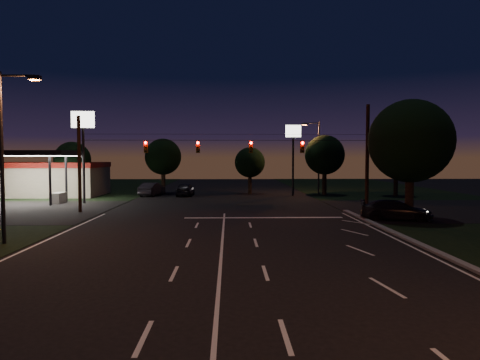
{
  "coord_description": "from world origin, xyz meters",
  "views": [
    {
      "loc": [
        0.36,
        -20.64,
        4.55
      ],
      "look_at": [
        1.14,
        9.02,
        3.0
      ],
      "focal_mm": 32.0,
      "sensor_mm": 36.0,
      "label": 1
    }
  ],
  "objects_px": {
    "car_oncoming_a": "(185,189)",
    "car_oncoming_b": "(152,189)",
    "utility_pole_right": "(366,212)",
    "car_cross": "(396,210)",
    "tree_right_near": "(410,142)"
  },
  "relations": [
    {
      "from": "car_oncoming_b",
      "to": "car_cross",
      "type": "distance_m",
      "value": 29.65
    },
    {
      "from": "utility_pole_right",
      "to": "car_oncoming_a",
      "type": "distance_m",
      "value": 22.74
    },
    {
      "from": "utility_pole_right",
      "to": "car_oncoming_b",
      "type": "distance_m",
      "value": 26.0
    },
    {
      "from": "car_cross",
      "to": "tree_right_near",
      "type": "bearing_deg",
      "value": -63.78
    },
    {
      "from": "utility_pole_right",
      "to": "car_cross",
      "type": "height_order",
      "value": "utility_pole_right"
    },
    {
      "from": "tree_right_near",
      "to": "car_oncoming_b",
      "type": "xyz_separation_m",
      "value": [
        -22.36,
        20.37,
        -4.89
      ]
    },
    {
      "from": "car_oncoming_b",
      "to": "car_cross",
      "type": "xyz_separation_m",
      "value": [
        21.38,
        -20.54,
        -0.06
      ]
    },
    {
      "from": "car_oncoming_a",
      "to": "car_oncoming_b",
      "type": "bearing_deg",
      "value": -1.87
    },
    {
      "from": "utility_pole_right",
      "to": "car_oncoming_a",
      "type": "bearing_deg",
      "value": 137.8
    },
    {
      "from": "utility_pole_right",
      "to": "tree_right_near",
      "type": "xyz_separation_m",
      "value": [
        1.53,
        -4.83,
        5.68
      ]
    },
    {
      "from": "car_oncoming_b",
      "to": "utility_pole_right",
      "type": "bearing_deg",
      "value": 154.46
    },
    {
      "from": "tree_right_near",
      "to": "car_cross",
      "type": "relative_size",
      "value": 1.73
    },
    {
      "from": "tree_right_near",
      "to": "utility_pole_right",
      "type": "bearing_deg",
      "value": 107.53
    },
    {
      "from": "tree_right_near",
      "to": "car_cross",
      "type": "xyz_separation_m",
      "value": [
        -0.98,
        -0.17,
        -4.94
      ]
    },
    {
      "from": "tree_right_near",
      "to": "car_oncoming_b",
      "type": "bearing_deg",
      "value": 137.66
    }
  ]
}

